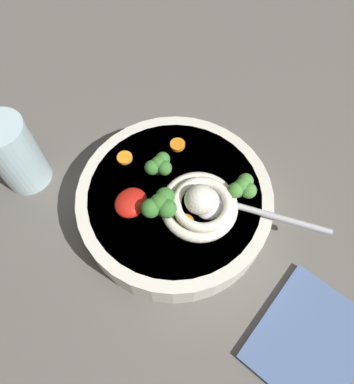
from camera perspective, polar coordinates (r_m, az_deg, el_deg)
The scene contains 13 objects.
table_slab at distance 52.20cm, azimuth -0.33°, elevation -3.79°, with size 134.90×134.90×3.17cm, color #5B5651.
soup_bowl at distance 48.42cm, azimuth -0.00°, elevation -1.43°, with size 25.66×25.66×5.27cm.
noodle_pile at distance 43.94cm, azimuth 3.67°, elevation -1.96°, with size 10.76×10.55×4.32cm.
soup_spoon at distance 44.97cm, azimuth 7.16°, elevation -1.52°, with size 8.23×17.45×1.60cm.
chili_sauce_dollop at distance 44.73cm, azimuth -7.37°, elevation -1.70°, with size 4.33×3.90×1.95cm, color red.
broccoli_floret_left at distance 42.81cm, azimuth -2.69°, elevation -1.97°, with size 4.66×4.01×3.69cm.
broccoli_floret_near_spoon at distance 45.05cm, azimuth 10.49°, elevation 0.77°, with size 3.90×3.36×3.09cm.
broccoli_floret_right at distance 46.10cm, azimuth -2.84°, elevation 4.37°, with size 3.82×3.28×3.02cm.
carrot_slice_front at distance 49.83cm, azimuth 0.08°, elevation 7.56°, with size 2.09×2.09×0.52cm, color orange.
carrot_slice_center at distance 49.17cm, azimuth -8.36°, elevation 5.44°, with size 2.11×2.11×0.43cm, color orange.
carrot_slice_beside_noodles at distance 43.91cm, azimuth 1.26°, elevation -5.02°, with size 2.30×2.30×0.64cm, color orange.
drinking_glass at distance 53.37cm, azimuth -24.52°, elevation 5.52°, with size 6.58×6.58×11.58cm, color silver.
folded_napkin at distance 48.37cm, azimuth 20.45°, elevation -21.28°, with size 14.13×11.47×0.80cm, color #4C6693.
Camera 1 is at (-17.68, -12.53, 49.07)cm, focal length 33.35 mm.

